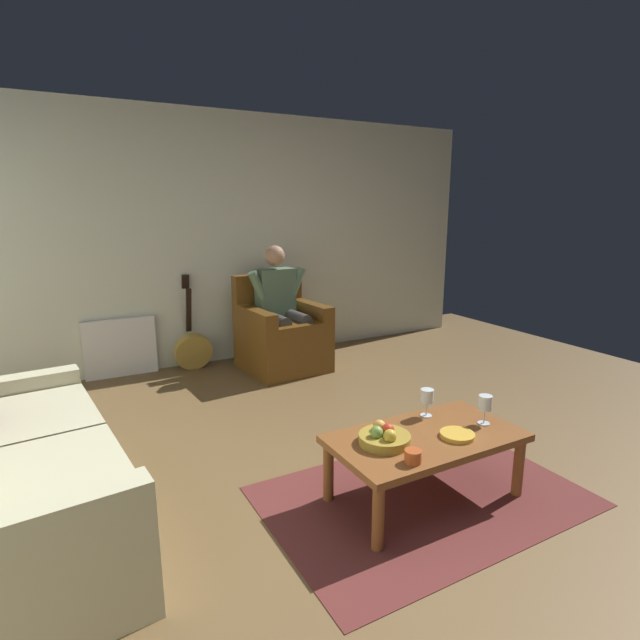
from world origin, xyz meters
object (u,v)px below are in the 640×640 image
armchair (281,336)px  fruit_bowl (384,437)px  person_seated (282,304)px  guitar (193,348)px  coffee_table (426,443)px  decorative_dish (457,435)px  wine_glass_near (485,404)px  candle_jar (413,456)px  wine_glass_far (427,397)px

armchair → fruit_bowl: 2.53m
armchair → fruit_bowl: armchair is taller
person_seated → guitar: size_ratio=1.29×
armchair → person_seated: 0.33m
armchair → guitar: bearing=-31.0°
coffee_table → decorative_dish: 0.18m
wine_glass_near → candle_jar: 0.67m
wine_glass_far → fruit_bowl: bearing=21.6°
wine_glass_far → candle_jar: bearing=43.5°
armchair → wine_glass_far: bearing=83.4°
person_seated → fruit_bowl: person_seated is taller
armchair → guitar: (0.80, -0.40, -0.12)m
person_seated → wine_glass_far: bearing=83.4°
guitar → candle_jar: guitar is taller
guitar → candle_jar: 3.13m
person_seated → wine_glass_near: 2.55m
guitar → candle_jar: (-0.29, 3.11, 0.20)m
armchair → person_seated: (-0.00, 0.02, 0.33)m
armchair → coffee_table: 2.52m
guitar → fruit_bowl: bearing=95.7°
armchair → decorative_dish: bearing=82.9°
guitar → wine_glass_near: (-0.94, 2.95, 0.28)m
decorative_dish → fruit_bowl: bearing=-18.2°
guitar → wine_glass_near: guitar is taller
coffee_table → person_seated: bearing=-95.7°
person_seated → candle_jar: (0.51, 2.69, -0.25)m
armchair → fruit_bowl: (0.51, 2.48, 0.08)m
guitar → decorative_dish: guitar is taller
wine_glass_near → wine_glass_far: 0.33m
candle_jar → wine_glass_near: bearing=-166.2°
coffee_table → guitar: bearing=-79.3°
wine_glass_far → decorative_dish: bearing=83.4°
armchair → candle_jar: 2.76m
wine_glass_near → decorative_dish: wine_glass_near is taller
person_seated → coffee_table: 2.52m
wine_glass_far → candle_jar: 0.59m
person_seated → coffee_table: person_seated is taller
person_seated → decorative_dish: size_ratio=6.56×
armchair → guitar: guitar is taller
guitar → wine_glass_far: (-0.72, 2.70, 0.28)m
coffee_table → decorative_dish: (-0.13, 0.10, 0.06)m
fruit_bowl → candle_jar: 0.23m
candle_jar → coffee_table: bearing=-141.4°
person_seated → guitar: person_seated is taller
person_seated → decorative_dish: bearing=82.9°
person_seated → wine_glass_far: (0.08, 2.29, -0.17)m
coffee_table → candle_jar: size_ratio=12.47×
decorative_dish → candle_jar: 0.41m
wine_glass_far → candle_jar: (0.43, 0.40, -0.09)m
armchair → wine_glass_near: armchair is taller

